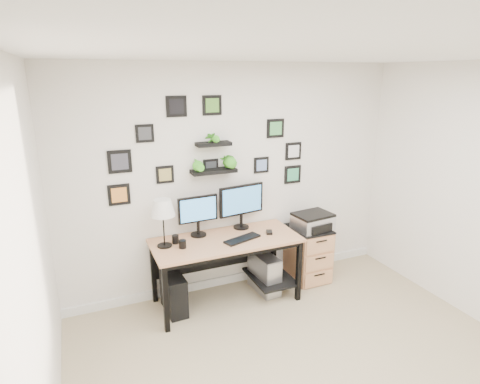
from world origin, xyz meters
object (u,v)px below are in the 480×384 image
monitor_right (241,203)px  pc_tower_black (174,293)px  printer (313,221)px  table_lamp (163,209)px  mug (183,244)px  monitor_left (198,213)px  desk (228,248)px  file_cabinet (308,253)px  pc_tower_grey (264,273)px

monitor_right → pc_tower_black: bearing=-166.8°
printer → table_lamp: bearing=179.1°
monitor_right → printer: monitor_right is taller
mug → monitor_left: bearing=44.9°
table_lamp → mug: bearing=-35.9°
desk → mug: mug is taller
monitor_right → pc_tower_black: size_ratio=1.30×
desk → file_cabinet: desk is taller
mug → file_cabinet: mug is taller
monitor_left → monitor_right: size_ratio=0.82×
table_lamp → file_cabinet: table_lamp is taller
mug → pc_tower_black: size_ratio=0.20×
desk → table_lamp: (-0.69, 0.04, 0.53)m
file_cabinet → printer: (0.01, -0.04, 0.44)m
pc_tower_grey → file_cabinet: 0.65m
monitor_left → mug: monitor_left is taller
monitor_left → printer: 1.41m
monitor_left → table_lamp: size_ratio=0.89×
table_lamp → pc_tower_grey: size_ratio=1.07×
mug → file_cabinet: bearing=4.7°
monitor_right → file_cabinet: monitor_right is taller
pc_tower_grey → table_lamp: bearing=177.5°
desk → mug: (-0.53, -0.07, 0.17)m
pc_tower_black → printer: 1.82m
monitor_right → printer: (0.85, -0.18, -0.29)m
table_lamp → printer: (1.79, -0.03, -0.39)m
monitor_right → table_lamp: 0.95m
desk → monitor_right: (0.25, 0.20, 0.43)m
table_lamp → mug: (0.16, -0.12, -0.37)m
monitor_right → file_cabinet: bearing=-9.5°
mug → printer: bearing=3.1°
monitor_right → desk: bearing=-141.3°
mug → printer: size_ratio=0.18×
monitor_right → pc_tower_grey: (0.21, -0.21, -0.83)m
monitor_left → pc_tower_black: size_ratio=1.07×
pc_tower_black → pc_tower_grey: size_ratio=0.90×
monitor_left → pc_tower_black: 0.90m
table_lamp → file_cabinet: size_ratio=0.76×
file_cabinet → monitor_right: bearing=170.5°
monitor_right → table_lamp: monitor_right is taller
desk → monitor_left: monitor_left is taller
monitor_left → file_cabinet: size_ratio=0.68×
desk → pc_tower_black: 0.75m
pc_tower_grey → printer: (0.65, 0.02, 0.54)m
monitor_left → pc_tower_grey: monitor_left is taller
desk → pc_tower_black: desk is taller
monitor_right → table_lamp: size_ratio=1.09×
monitor_left → mug: size_ratio=5.29×
mug → file_cabinet: (1.62, 0.13, -0.46)m
monitor_left → mug: (-0.25, -0.25, -0.22)m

